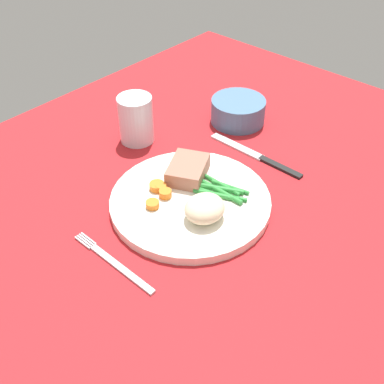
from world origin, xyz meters
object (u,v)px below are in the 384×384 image
at_px(dinner_plate, 192,200).
at_px(fork, 114,263).
at_px(knife, 257,156).
at_px(salad_bowl, 238,109).
at_px(meat_portion, 188,170).
at_px(water_glass, 136,122).

distance_m(dinner_plate, fork, 0.17).
distance_m(knife, salad_bowl, 0.13).
bearing_deg(meat_portion, fork, -168.05).
bearing_deg(dinner_plate, meat_portion, 49.40).
xyz_separation_m(knife, water_glass, (-0.11, 0.21, 0.04)).
bearing_deg(fork, water_glass, 38.14).
bearing_deg(meat_portion, water_glass, 78.05).
xyz_separation_m(knife, salad_bowl, (0.08, 0.11, 0.03)).
bearing_deg(water_glass, dinner_plate, -108.83).
xyz_separation_m(water_glass, salad_bowl, (0.19, -0.11, -0.01)).
relative_size(knife, salad_bowl, 1.83).
height_order(fork, water_glass, water_glass).
bearing_deg(meat_portion, dinner_plate, -130.60).
xyz_separation_m(dinner_plate, water_glass, (0.07, 0.21, 0.03)).
distance_m(meat_portion, knife, 0.16).
height_order(knife, salad_bowl, salad_bowl).
distance_m(dinner_plate, meat_portion, 0.06).
height_order(meat_portion, salad_bowl, salad_bowl).
relative_size(meat_portion, water_glass, 0.86).
bearing_deg(salad_bowl, fork, -166.21).
relative_size(fork, knife, 0.81).
bearing_deg(meat_portion, knife, -17.11).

